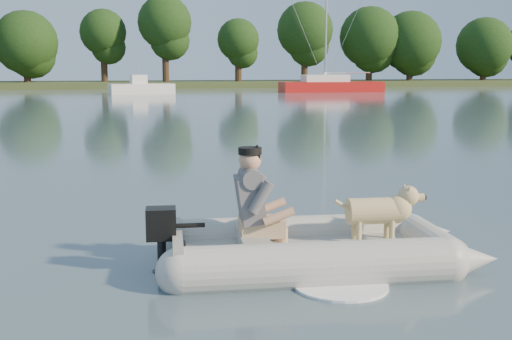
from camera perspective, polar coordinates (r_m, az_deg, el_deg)
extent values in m
plane|color=slate|center=(6.90, 0.99, -8.25)|extent=(160.00, 160.00, 0.00)
cube|color=#47512D|center=(68.44, -11.24, 7.43)|extent=(160.00, 12.00, 0.70)
cylinder|color=#332316|center=(68.25, -19.67, 8.10)|extent=(0.70, 0.70, 2.94)
sphere|color=#234416|center=(68.29, -19.81, 10.63)|extent=(6.27, 6.27, 6.27)
cylinder|color=#332316|center=(68.36, -13.33, 8.69)|extent=(0.70, 0.70, 3.67)
sphere|color=#234416|center=(68.45, -13.45, 11.85)|extent=(4.69, 4.69, 4.69)
cylinder|color=#332316|center=(66.76, -8.04, 9.10)|extent=(0.70, 0.70, 4.29)
sphere|color=#234416|center=(66.91, -8.12, 12.88)|extent=(5.43, 5.43, 5.43)
cylinder|color=#332316|center=(68.05, -1.58, 8.73)|extent=(0.70, 0.70, 3.21)
sphere|color=#234416|center=(68.11, -1.59, 11.51)|extent=(4.41, 4.41, 4.41)
cylinder|color=#332316|center=(70.41, 4.33, 9.02)|extent=(0.70, 0.70, 3.94)
sphere|color=#234416|center=(70.52, 4.37, 12.31)|extent=(6.03, 6.03, 6.03)
cylinder|color=#332316|center=(73.20, 10.01, 8.74)|extent=(0.70, 0.70, 3.52)
sphere|color=#234416|center=(73.27, 10.09, 11.57)|extent=(6.68, 6.68, 6.68)
cylinder|color=#332316|center=(74.94, 13.49, 8.52)|extent=(0.70, 0.70, 3.21)
sphere|color=#234416|center=(74.99, 13.59, 11.04)|extent=(6.79, 6.79, 6.79)
cylinder|color=#332316|center=(79.01, 19.53, 8.18)|extent=(0.70, 0.70, 2.96)
sphere|color=#234416|center=(79.05, 19.65, 10.38)|extent=(6.40, 6.40, 6.40)
cube|color=#B41714|center=(54.90, 6.69, 7.24)|extent=(8.65, 2.74, 1.08)
cube|color=white|center=(54.72, 6.17, 8.09)|extent=(3.80, 2.00, 0.65)
cylinder|color=#A5A5AA|center=(54.87, 6.26, 13.43)|extent=(0.17, 0.17, 10.75)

